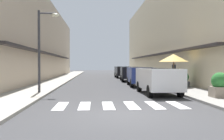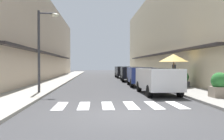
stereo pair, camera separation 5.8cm
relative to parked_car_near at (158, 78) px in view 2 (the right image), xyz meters
name	(u,v)px [view 2 (the right image)]	position (x,y,z in m)	size (l,w,h in m)	color
ground_plane	(104,80)	(-2.53, 14.00, -0.92)	(110.07, 110.07, 0.00)	#38383A
sidewalk_left	(60,80)	(-7.33, 14.00, -0.86)	(2.43, 70.04, 0.12)	#9E998E
sidewalk_right	(148,80)	(2.26, 14.00, -0.86)	(2.43, 70.04, 0.12)	gray
building_row_left	(28,40)	(-11.04, 15.50, 3.54)	(5.50, 47.03, 8.93)	#C6B299
building_row_right	(178,33)	(5.98, 15.50, 4.41)	(5.50, 47.03, 10.68)	beige
crosswalk	(119,105)	(-2.53, -3.98, -0.92)	(5.20, 2.20, 0.01)	silver
parked_car_near	(158,78)	(0.00, 0.00, 0.00)	(1.86, 4.52, 1.47)	silver
parked_car_mid	(140,74)	(0.00, 5.91, 0.00)	(1.94, 4.30, 1.47)	navy
parked_car_far	(130,72)	(0.00, 12.17, 0.00)	(1.98, 4.49, 1.47)	black
parked_car_distant	(123,71)	(0.00, 19.06, 0.00)	(1.85, 4.10, 1.47)	black
street_lamp	(43,41)	(-6.44, 0.37, 2.05)	(1.19, 0.28, 4.57)	#38383D
cafe_umbrella	(173,58)	(1.98, 3.65, 1.21)	(2.08, 2.08, 2.30)	#262626
planter_corner	(220,85)	(2.38, -2.48, -0.22)	(0.81, 0.81, 1.18)	gray
planter_midblock	(183,79)	(2.67, 3.74, -0.26)	(0.86, 0.86, 1.10)	#4C4C4C
pedestrian_walking_near	(174,72)	(2.92, 6.64, 0.15)	(0.34, 0.34, 1.80)	#282B33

